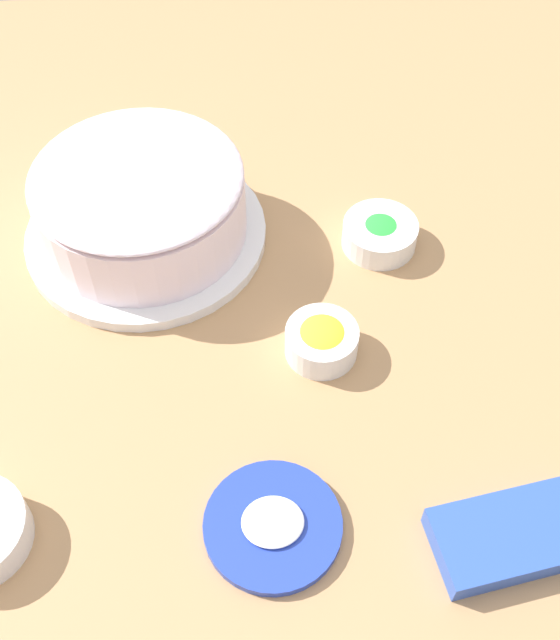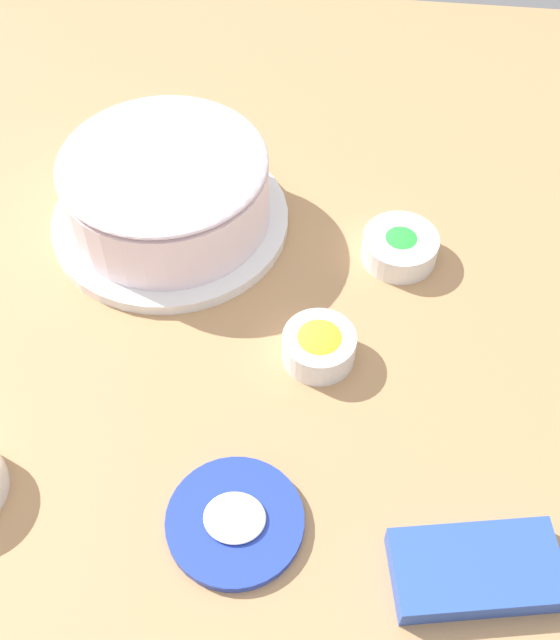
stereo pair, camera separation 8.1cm
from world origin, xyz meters
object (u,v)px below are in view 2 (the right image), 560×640
object	(u,v)px
frosting_tub_lid	(235,521)
candy_box_lower	(476,570)
sprinkle_bowl_yellow	(319,345)
sprinkle_bowl_green	(400,246)
frosted_cake	(167,191)

from	to	relation	value
frosting_tub_lid	candy_box_lower	distance (m)	0.21
frosting_tub_lid	sprinkle_bowl_yellow	xyz separation A→B (m)	(-0.06, -0.19, 0.01)
sprinkle_bowl_green	sprinkle_bowl_yellow	size ratio (longest dim) A/B	1.14
frosting_tub_lid	sprinkle_bowl_yellow	distance (m)	0.20
frosting_tub_lid	sprinkle_bowl_green	xyz separation A→B (m)	(-0.14, -0.34, 0.01)
frosted_cake	frosting_tub_lid	distance (m)	0.39
sprinkle_bowl_yellow	sprinkle_bowl_green	bearing A→B (deg)	-117.87
frosted_cake	sprinkle_bowl_green	world-z (taller)	frosted_cake
frosted_cake	frosting_tub_lid	bearing A→B (deg)	109.89
sprinkle_bowl_green	sprinkle_bowl_yellow	xyz separation A→B (m)	(0.08, 0.15, 0.00)
sprinkle_bowl_green	sprinkle_bowl_yellow	world-z (taller)	sprinkle_bowl_yellow
frosting_tub_lid	sprinkle_bowl_yellow	size ratio (longest dim) A/B	1.65
frosted_cake	candy_box_lower	xyz separation A→B (m)	(-0.34, 0.39, -0.04)
frosted_cake	sprinkle_bowl_yellow	xyz separation A→B (m)	(-0.19, 0.17, -0.03)
frosting_tub_lid	sprinkle_bowl_green	world-z (taller)	sprinkle_bowl_green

